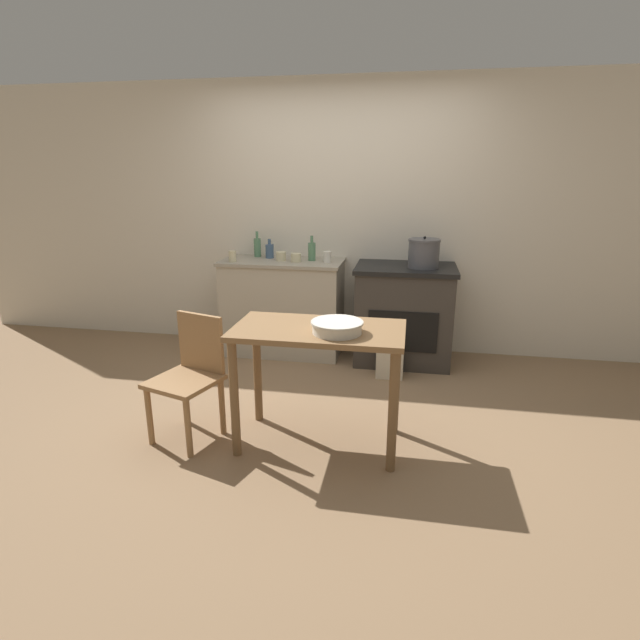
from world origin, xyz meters
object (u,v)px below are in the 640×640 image
(mixing_bowl_large, at_px, (337,326))
(bottle_mid_left, at_px, (257,247))
(flour_sack, at_px, (390,359))
(cup_center_right, at_px, (327,257))
(cup_center_left, at_px, (296,258))
(work_table, at_px, (319,349))
(cup_mid_right, at_px, (281,256))
(chair, at_px, (191,374))
(stock_pot, at_px, (424,253))
(bottle_far_left, at_px, (312,251))
(bottle_left, at_px, (270,251))
(stove, at_px, (404,314))
(cup_center, at_px, (232,256))

(mixing_bowl_large, relative_size, bottle_mid_left, 1.27)
(flour_sack, xyz_separation_m, cup_center_right, (-0.63, 0.42, 0.80))
(cup_center_left, bearing_deg, work_table, -72.22)
(work_table, height_order, cup_mid_right, cup_mid_right)
(chair, xyz_separation_m, flour_sack, (1.26, 1.24, -0.28))
(chair, height_order, cup_center_right, cup_center_right)
(flour_sack, distance_m, cup_mid_right, 1.40)
(stock_pot, distance_m, bottle_mid_left, 1.61)
(stock_pot, distance_m, cup_mid_right, 1.31)
(bottle_far_left, height_order, cup_center_left, bottle_far_left)
(bottle_far_left, xyz_separation_m, cup_center_right, (0.16, -0.07, -0.04))
(chair, xyz_separation_m, cup_center_left, (0.34, 1.63, 0.51))
(stock_pot, distance_m, mixing_bowl_large, 1.75)
(bottle_left, bearing_deg, mixing_bowl_large, -62.95)
(chair, distance_m, bottle_far_left, 1.88)
(cup_center_left, bearing_deg, mixing_bowl_large, -69.11)
(chair, relative_size, mixing_bowl_large, 2.62)
(cup_center_left, height_order, cup_center_right, cup_center_right)
(stove, bearing_deg, stock_pot, -16.54)
(flour_sack, relative_size, mixing_bowl_large, 1.05)
(flour_sack, height_order, cup_center, cup_center)
(work_table, xyz_separation_m, cup_center_right, (-0.22, 1.62, 0.31))
(flour_sack, bearing_deg, bottle_far_left, 148.02)
(bottle_mid_left, distance_m, cup_center, 0.35)
(chair, relative_size, bottle_left, 4.50)
(bottle_far_left, bearing_deg, bottle_left, 171.17)
(stove, xyz_separation_m, bottle_mid_left, (-1.44, 0.18, 0.56))
(mixing_bowl_large, bearing_deg, work_table, 147.75)
(cup_center, xyz_separation_m, cup_center_right, (0.87, 0.13, -0.00))
(mixing_bowl_large, distance_m, cup_center_left, 1.79)
(mixing_bowl_large, bearing_deg, stove, 77.63)
(work_table, relative_size, cup_center_left, 11.54)
(cup_center, height_order, cup_center_right, same)
(chair, distance_m, cup_center, 1.63)
(bottle_mid_left, xyz_separation_m, cup_mid_right, (0.28, -0.17, -0.05))
(stove, bearing_deg, cup_center, -175.00)
(cup_mid_right, bearing_deg, cup_center_right, -1.57)
(mixing_bowl_large, bearing_deg, bottle_left, 117.05)
(work_table, relative_size, flour_sack, 3.22)
(bottle_left, distance_m, cup_center_left, 0.34)
(stock_pot, height_order, bottle_mid_left, stock_pot)
(bottle_left, relative_size, cup_mid_right, 2.00)
(bottle_far_left, xyz_separation_m, bottle_mid_left, (-0.57, 0.12, 0.01))
(mixing_bowl_large, relative_size, bottle_far_left, 1.35)
(chair, distance_m, cup_center_left, 1.74)
(work_table, relative_size, cup_mid_right, 11.61)
(bottle_far_left, height_order, bottle_mid_left, bottle_mid_left)
(cup_mid_right, bearing_deg, cup_center, -161.24)
(stock_pot, xyz_separation_m, bottle_far_left, (-1.03, 0.10, -0.03))
(mixing_bowl_large, height_order, bottle_mid_left, bottle_mid_left)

